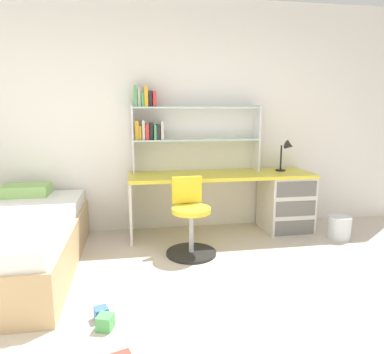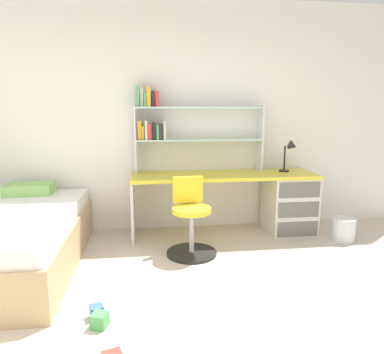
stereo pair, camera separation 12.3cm
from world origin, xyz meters
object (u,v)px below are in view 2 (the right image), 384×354
at_px(desk_lamp, 291,151).
at_px(bed_platform, 7,241).
at_px(bookshelf_hutch, 179,124).
at_px(toy_block_blue_2, 97,312).
at_px(swivel_chair, 191,225).
at_px(desk, 271,199).
at_px(toy_block_green_1, 100,320).
at_px(waste_bin, 343,229).

xyz_separation_m(desk_lamp, bed_platform, (-3.04, -0.72, -0.72)).
xyz_separation_m(bookshelf_hutch, toy_block_blue_2, (-0.77, -1.81, -1.27)).
relative_size(desk_lamp, swivel_chair, 0.48).
relative_size(desk, toy_block_green_1, 21.17).
height_order(swivel_chair, bed_platform, swivel_chair).
height_order(bed_platform, waste_bin, bed_platform).
bearing_deg(toy_block_green_1, waste_bin, 27.65).
bearing_deg(toy_block_green_1, toy_block_blue_2, 106.88).
bearing_deg(waste_bin, toy_block_blue_2, -154.80).
height_order(desk, bed_platform, desk).
relative_size(desk_lamp, toy_block_green_1, 3.73).
height_order(desk_lamp, bed_platform, desk_lamp).
relative_size(bed_platform, toy_block_blue_2, 21.84).
bearing_deg(desk_lamp, waste_bin, -41.59).
height_order(swivel_chair, toy_block_blue_2, swivel_chair).
xyz_separation_m(swivel_chair, bed_platform, (-1.75, -0.14, -0.04)).
distance_m(desk, desk_lamp, 0.62).
xyz_separation_m(bookshelf_hutch, bed_platform, (-1.70, -0.87, -1.04)).
bearing_deg(swivel_chair, waste_bin, 4.78).
bearing_deg(desk_lamp, desk, -171.35).
xyz_separation_m(swivel_chair, waste_bin, (1.78, 0.15, -0.18)).
xyz_separation_m(waste_bin, toy_block_blue_2, (-2.61, -1.23, -0.09)).
bearing_deg(toy_block_blue_2, toy_block_green_1, -73.12).
distance_m(bookshelf_hutch, swivel_chair, 1.25).
bearing_deg(toy_block_blue_2, waste_bin, 25.20).
distance_m(swivel_chair, bed_platform, 1.75).
relative_size(bookshelf_hutch, toy_block_green_1, 14.97).
bearing_deg(desk, bookshelf_hutch, 170.40).
relative_size(swivel_chair, waste_bin, 2.99).
distance_m(bookshelf_hutch, bed_platform, 2.18).
xyz_separation_m(desk_lamp, toy_block_green_1, (-2.08, -1.78, -0.94)).
distance_m(toy_block_green_1, toy_block_blue_2, 0.13).
distance_m(desk, toy_block_green_1, 2.56).
height_order(swivel_chair, waste_bin, swivel_chair).
bearing_deg(desk, bed_platform, -166.22).
bearing_deg(bookshelf_hutch, desk_lamp, -6.41).
relative_size(waste_bin, toy_block_green_1, 2.57).
xyz_separation_m(desk, swivel_chair, (-1.05, -0.55, -0.10)).
xyz_separation_m(bed_platform, toy_block_blue_2, (0.93, -0.94, -0.23)).
relative_size(desk_lamp, toy_block_blue_2, 4.17).
distance_m(desk, waste_bin, 0.88).
bearing_deg(bookshelf_hutch, waste_bin, -17.76).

